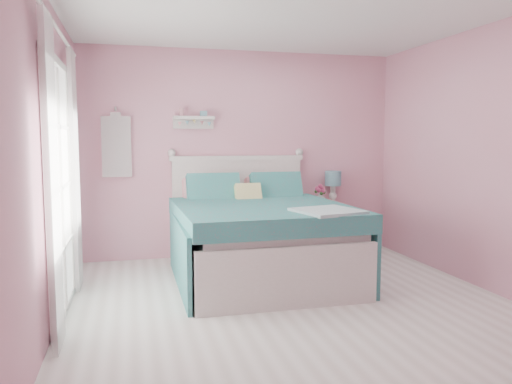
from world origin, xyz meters
name	(u,v)px	position (x,y,z in m)	size (l,w,h in m)	color
floor	(299,310)	(0.00, 0.00, 0.00)	(4.50, 4.50, 0.00)	silver
room_shell	(300,128)	(0.00, 0.00, 1.58)	(4.50, 4.50, 4.50)	pink
bed	(258,238)	(-0.08, 1.14, 0.42)	(1.78, 2.23, 1.28)	silver
nightstand	(328,229)	(1.10, 2.01, 0.32)	(0.45, 0.44, 0.65)	beige
table_lamp	(333,181)	(1.20, 2.12, 0.94)	(0.21, 0.21, 0.43)	white
vase	(320,198)	(0.97, 1.99, 0.73)	(0.16, 0.16, 0.17)	silver
teacup	(328,202)	(1.03, 1.88, 0.69)	(0.11, 0.11, 0.09)	pink
roses	(320,189)	(0.97, 1.99, 0.85)	(0.14, 0.11, 0.12)	#C24273
wall_shelf	(193,119)	(-0.63, 2.19, 1.73)	(0.50, 0.15, 0.25)	silver
hanging_dress	(116,147)	(-1.55, 2.18, 1.40)	(0.34, 0.03, 0.72)	white
french_door	(60,189)	(-1.97, 0.40, 1.07)	(0.04, 1.32, 2.16)	silver
curtain_near	(52,184)	(-1.92, -0.34, 1.18)	(0.04, 0.40, 2.32)	white
curtain_far	(75,171)	(-1.92, 1.14, 1.18)	(0.04, 0.40, 2.32)	white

